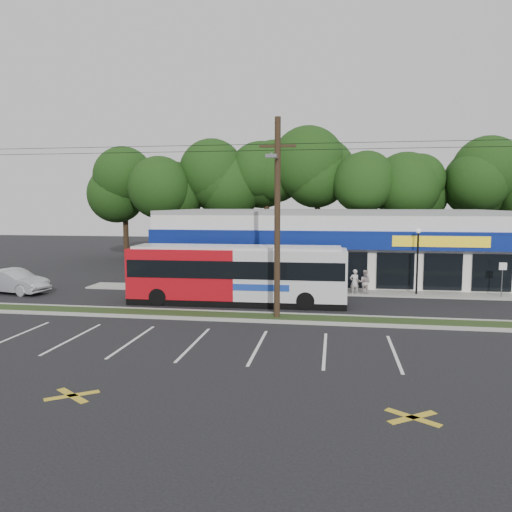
{
  "coord_description": "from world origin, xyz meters",
  "views": [
    {
      "loc": [
        5.81,
        -23.57,
        5.83
      ],
      "look_at": [
        1.3,
        5.0,
        2.76
      ],
      "focal_mm": 35.0,
      "sensor_mm": 36.0,
      "label": 1
    }
  ],
  "objects_px": {
    "lamp_post": "(418,254)",
    "car_silver": "(13,281)",
    "metrobus": "(237,273)",
    "car_dark": "(307,281)",
    "sign_post": "(502,273)",
    "pedestrian_b": "(365,282)",
    "pedestrian_a": "(354,282)",
    "utility_pole": "(274,212)"
  },
  "relations": [
    {
      "from": "lamp_post",
      "to": "car_silver",
      "type": "height_order",
      "value": "lamp_post"
    },
    {
      "from": "lamp_post",
      "to": "metrobus",
      "type": "distance_m",
      "value": 11.59
    },
    {
      "from": "metrobus",
      "to": "car_dark",
      "type": "distance_m",
      "value": 5.62
    },
    {
      "from": "sign_post",
      "to": "pedestrian_b",
      "type": "relative_size",
      "value": 1.39
    },
    {
      "from": "sign_post",
      "to": "car_silver",
      "type": "xyz_separation_m",
      "value": [
        -30.73,
        -3.04,
        -0.76
      ]
    },
    {
      "from": "car_dark",
      "to": "car_silver",
      "type": "height_order",
      "value": "car_dark"
    },
    {
      "from": "sign_post",
      "to": "car_dark",
      "type": "distance_m",
      "value": 11.92
    },
    {
      "from": "metrobus",
      "to": "car_silver",
      "type": "relative_size",
      "value": 2.62
    },
    {
      "from": "car_dark",
      "to": "pedestrian_b",
      "type": "xyz_separation_m",
      "value": [
        3.65,
        0.0,
        -0.04
      ]
    },
    {
      "from": "lamp_post",
      "to": "car_silver",
      "type": "distance_m",
      "value": 26.01
    },
    {
      "from": "metrobus",
      "to": "car_dark",
      "type": "bearing_deg",
      "value": 45.03
    },
    {
      "from": "lamp_post",
      "to": "car_dark",
      "type": "bearing_deg",
      "value": -177.51
    },
    {
      "from": "metrobus",
      "to": "pedestrian_a",
      "type": "relative_size",
      "value": 7.63
    },
    {
      "from": "lamp_post",
      "to": "sign_post",
      "type": "height_order",
      "value": "lamp_post"
    },
    {
      "from": "lamp_post",
      "to": "car_silver",
      "type": "xyz_separation_m",
      "value": [
        -25.73,
        -3.27,
        -1.88
      ]
    },
    {
      "from": "pedestrian_b",
      "to": "pedestrian_a",
      "type": "bearing_deg",
      "value": 28.25
    },
    {
      "from": "lamp_post",
      "to": "pedestrian_a",
      "type": "height_order",
      "value": "lamp_post"
    },
    {
      "from": "lamp_post",
      "to": "car_dark",
      "type": "xyz_separation_m",
      "value": [
        -6.9,
        -0.3,
        -1.83
      ]
    },
    {
      "from": "sign_post",
      "to": "pedestrian_b",
      "type": "xyz_separation_m",
      "value": [
        -8.24,
        -0.07,
        -0.75
      ]
    },
    {
      "from": "car_silver",
      "to": "car_dark",
      "type": "bearing_deg",
      "value": -69.51
    },
    {
      "from": "car_dark",
      "to": "pedestrian_b",
      "type": "distance_m",
      "value": 3.65
    },
    {
      "from": "lamp_post",
      "to": "car_silver",
      "type": "bearing_deg",
      "value": -172.76
    },
    {
      "from": "sign_post",
      "to": "pedestrian_b",
      "type": "distance_m",
      "value": 8.28
    },
    {
      "from": "metrobus",
      "to": "pedestrian_a",
      "type": "distance_m",
      "value": 7.91
    },
    {
      "from": "lamp_post",
      "to": "car_dark",
      "type": "relative_size",
      "value": 0.86
    },
    {
      "from": "utility_pole",
      "to": "lamp_post",
      "type": "xyz_separation_m",
      "value": [
        8.17,
        7.87,
        -2.74
      ]
    },
    {
      "from": "utility_pole",
      "to": "car_dark",
      "type": "height_order",
      "value": "utility_pole"
    },
    {
      "from": "pedestrian_b",
      "to": "utility_pole",
      "type": "bearing_deg",
      "value": 71.5
    },
    {
      "from": "pedestrian_a",
      "to": "utility_pole",
      "type": "bearing_deg",
      "value": 43.58
    },
    {
      "from": "car_silver",
      "to": "pedestrian_b",
      "type": "bearing_deg",
      "value": -70.95
    },
    {
      "from": "car_dark",
      "to": "car_silver",
      "type": "bearing_deg",
      "value": 100.25
    },
    {
      "from": "metrobus",
      "to": "car_silver",
      "type": "bearing_deg",
      "value": 174.89
    },
    {
      "from": "car_dark",
      "to": "car_silver",
      "type": "relative_size",
      "value": 1.02
    },
    {
      "from": "car_silver",
      "to": "lamp_post",
      "type": "bearing_deg",
      "value": -71.23
    },
    {
      "from": "utility_pole",
      "to": "lamp_post",
      "type": "relative_size",
      "value": 11.76
    },
    {
      "from": "sign_post",
      "to": "car_silver",
      "type": "distance_m",
      "value": 30.89
    },
    {
      "from": "sign_post",
      "to": "pedestrian_b",
      "type": "height_order",
      "value": "sign_post"
    },
    {
      "from": "pedestrian_a",
      "to": "pedestrian_b",
      "type": "height_order",
      "value": "pedestrian_a"
    },
    {
      "from": "pedestrian_a",
      "to": "sign_post",
      "type": "bearing_deg",
      "value": 165.08
    },
    {
      "from": "lamp_post",
      "to": "metrobus",
      "type": "bearing_deg",
      "value": -158.16
    },
    {
      "from": "lamp_post",
      "to": "pedestrian_b",
      "type": "relative_size",
      "value": 2.65
    },
    {
      "from": "utility_pole",
      "to": "car_silver",
      "type": "bearing_deg",
      "value": 165.31
    }
  ]
}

